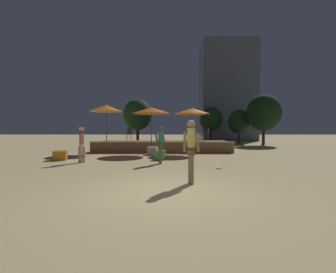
% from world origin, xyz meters
% --- Properties ---
extents(ground_plane, '(120.00, 120.00, 0.00)m').
position_xyz_m(ground_plane, '(0.00, 0.00, 0.00)').
color(ground_plane, tan).
extents(wooden_deck, '(9.22, 3.03, 0.75)m').
position_xyz_m(wooden_deck, '(-0.43, 10.35, 0.34)').
color(wooden_deck, olive).
rests_on(wooden_deck, ground).
extents(patio_umbrella_0, '(2.10, 2.10, 3.17)m').
position_xyz_m(patio_umbrella_0, '(-4.02, 9.05, 2.87)').
color(patio_umbrella_0, brown).
rests_on(patio_umbrella_0, ground).
extents(patio_umbrella_1, '(2.27, 2.27, 2.94)m').
position_xyz_m(patio_umbrella_1, '(1.48, 8.83, 2.67)').
color(patio_umbrella_1, brown).
rests_on(patio_umbrella_1, ground).
extents(patio_umbrella_2, '(2.42, 2.42, 2.98)m').
position_xyz_m(patio_umbrella_2, '(-1.07, 8.65, 2.70)').
color(patio_umbrella_2, brown).
rests_on(patio_umbrella_2, ground).
extents(cube_seat_0, '(0.51, 0.51, 0.48)m').
position_xyz_m(cube_seat_0, '(-0.35, 5.77, 0.24)').
color(cube_seat_0, '#4CC651').
rests_on(cube_seat_0, ground).
extents(cube_seat_1, '(0.75, 0.75, 0.46)m').
position_xyz_m(cube_seat_1, '(-5.33, 5.61, 0.23)').
color(cube_seat_1, orange).
rests_on(cube_seat_1, ground).
extents(cube_seat_2, '(0.61, 0.61, 0.47)m').
position_xyz_m(cube_seat_2, '(-0.94, 7.89, 0.24)').
color(cube_seat_2, white).
rests_on(cube_seat_2, ground).
extents(person_0, '(0.50, 0.29, 1.62)m').
position_xyz_m(person_0, '(-0.31, 4.48, 0.86)').
color(person_0, brown).
rests_on(person_0, ground).
extents(person_1, '(0.28, 0.45, 1.62)m').
position_xyz_m(person_1, '(-3.92, 4.77, 0.89)').
color(person_1, tan).
rests_on(person_1, ground).
extents(person_2, '(0.47, 0.30, 1.78)m').
position_xyz_m(person_2, '(0.72, 0.82, 0.98)').
color(person_2, '#997051').
rests_on(person_2, ground).
extents(bistro_chair_0, '(0.46, 0.47, 0.90)m').
position_xyz_m(bistro_chair_0, '(-2.76, 10.29, 1.30)').
color(bistro_chair_0, '#2D3338').
rests_on(bistro_chair_0, wooden_deck).
extents(bistro_chair_1, '(0.43, 0.42, 0.90)m').
position_xyz_m(bistro_chair_1, '(2.81, 11.10, 1.30)').
color(bistro_chair_1, '#47474C').
rests_on(bistro_chair_1, wooden_deck).
extents(frisbee_disc, '(0.26, 0.26, 0.03)m').
position_xyz_m(frisbee_disc, '(2.02, 3.26, 0.02)').
color(frisbee_disc, white).
rests_on(frisbee_disc, ground).
extents(background_tree_0, '(2.48, 2.48, 4.00)m').
position_xyz_m(background_tree_0, '(4.62, 19.71, 2.63)').
color(background_tree_0, '#3D2B1C').
rests_on(background_tree_0, ground).
extents(background_tree_1, '(2.81, 2.81, 4.53)m').
position_xyz_m(background_tree_1, '(-3.18, 16.94, 2.97)').
color(background_tree_1, '#3D2B1C').
rests_on(background_tree_1, ground).
extents(background_tree_2, '(2.33, 2.33, 3.61)m').
position_xyz_m(background_tree_2, '(7.36, 18.35, 2.32)').
color(background_tree_2, '#3D2B1C').
rests_on(background_tree_2, ground).
extents(background_tree_3, '(3.17, 3.17, 4.84)m').
position_xyz_m(background_tree_3, '(9.00, 16.16, 3.09)').
color(background_tree_3, '#3D2B1C').
rests_on(background_tree_3, ground).
extents(distant_building, '(7.15, 4.80, 13.23)m').
position_xyz_m(distant_building, '(7.83, 25.62, 6.61)').
color(distant_building, '#4C5666').
rests_on(distant_building, ground).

